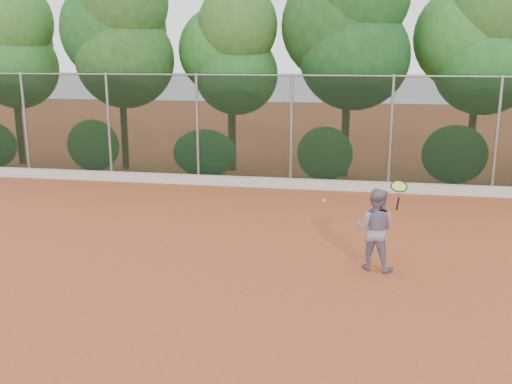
# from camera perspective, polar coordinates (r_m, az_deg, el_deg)

# --- Properties ---
(ground) EXTENTS (80.00, 80.00, 0.00)m
(ground) POSITION_cam_1_polar(r_m,az_deg,el_deg) (11.38, -0.92, -7.30)
(ground) COLOR #AB4D28
(ground) RESTS_ON ground
(concrete_curb) EXTENTS (24.00, 0.20, 0.30)m
(concrete_curb) POSITION_cam_1_polar(r_m,az_deg,el_deg) (17.81, 3.40, 0.87)
(concrete_curb) COLOR beige
(concrete_curb) RESTS_ON ground
(tennis_player) EXTENTS (0.92, 0.80, 1.60)m
(tennis_player) POSITION_cam_1_polar(r_m,az_deg,el_deg) (11.17, 11.84, -3.65)
(tennis_player) COLOR gray
(tennis_player) RESTS_ON ground
(chainlink_fence) EXTENTS (24.09, 0.09, 3.50)m
(chainlink_fence) POSITION_cam_1_polar(r_m,az_deg,el_deg) (17.69, 3.55, 6.41)
(chainlink_fence) COLOR black
(chainlink_fence) RESTS_ON ground
(foliage_backdrop) EXTENTS (23.70, 3.63, 7.55)m
(foliage_backdrop) POSITION_cam_1_polar(r_m,az_deg,el_deg) (19.59, 2.75, 14.56)
(foliage_backdrop) COLOR #3F2A18
(foliage_backdrop) RESTS_ON ground
(tennis_racket) EXTENTS (0.34, 0.32, 0.59)m
(tennis_racket) POSITION_cam_1_polar(r_m,az_deg,el_deg) (10.93, 14.10, 0.35)
(tennis_racket) COLOR black
(tennis_racket) RESTS_ON ground
(tennis_ball_in_flight) EXTENTS (0.07, 0.07, 0.07)m
(tennis_ball_in_flight) POSITION_cam_1_polar(r_m,az_deg,el_deg) (10.89, 6.79, -0.86)
(tennis_ball_in_flight) COLOR #B0D02F
(tennis_ball_in_flight) RESTS_ON ground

